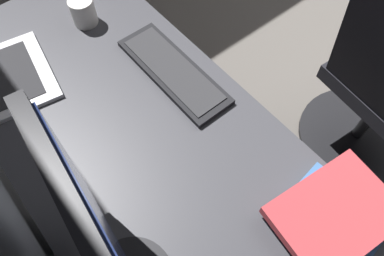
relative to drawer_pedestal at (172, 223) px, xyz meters
name	(u,v)px	position (x,y,z in m)	size (l,w,h in m)	color
desk	(178,190)	(-0.02, -0.03, 0.31)	(1.88, 0.69, 0.73)	#38383D
drawer_pedestal	(172,223)	(0.00, 0.00, 0.00)	(0.40, 0.51, 0.69)	#38383D
monitor_primary	(111,255)	(-0.15, 0.21, 0.65)	(0.47, 0.20, 0.47)	black
keyboard_main	(173,71)	(0.28, -0.24, 0.39)	(0.42, 0.14, 0.02)	black
book_stack_near	(333,217)	(-0.35, -0.25, 0.41)	(0.26, 0.32, 0.06)	#38669E
coffee_mug	(83,11)	(0.65, -0.15, 0.43)	(0.12, 0.08, 0.09)	silver
office_chair	(382,92)	(-0.15, -0.95, 0.11)	(0.56, 0.57, 0.97)	black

